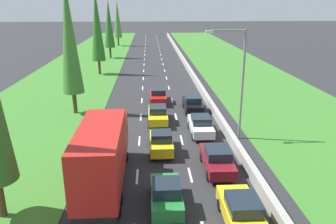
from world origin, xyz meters
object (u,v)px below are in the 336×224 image
at_px(yellow_hatchback_centre_lane, 161,142).
at_px(red_sedan_centre_lane, 158,96).
at_px(maroon_sedan_right_lane, 217,159).
at_px(poplar_tree_fifth, 117,19).
at_px(yellow_sedan_centre_lane, 158,114).
at_px(yellow_sedan_right_lane, 242,212).
at_px(poplar_tree_fourth, 109,24).
at_px(white_sedan_right_lane, 201,125).
at_px(red_box_truck_left_lane, 103,154).
at_px(street_light_mast, 239,77).
at_px(green_hatchback_centre_lane, 166,195).
at_px(poplar_tree_third, 97,25).
at_px(black_sedan_right_lane, 193,104).
at_px(poplar_tree_second, 69,37).

xyz_separation_m(yellow_hatchback_centre_lane, red_sedan_centre_lane, (0.16, 13.41, -0.02)).
relative_size(maroon_sedan_right_lane, poplar_tree_fifth, 0.39).
relative_size(yellow_sedan_centre_lane, red_sedan_centre_lane, 1.00).
distance_m(yellow_sedan_right_lane, poplar_tree_fourth, 56.98).
relative_size(white_sedan_right_lane, yellow_hatchback_centre_lane, 1.15).
relative_size(red_box_truck_left_lane, street_light_mast, 1.04).
distance_m(poplar_tree_fourth, poplar_tree_fifth, 20.21).
xyz_separation_m(green_hatchback_centre_lane, poplar_tree_third, (-8.63, 37.21, 6.72)).
height_order(green_hatchback_centre_lane, red_sedan_centre_lane, green_hatchback_centre_lane).
height_order(white_sedan_right_lane, black_sedan_right_lane, same).
height_order(red_sedan_centre_lane, poplar_tree_third, poplar_tree_third).
height_order(green_hatchback_centre_lane, poplar_tree_fifth, poplar_tree_fifth).
bearing_deg(green_hatchback_centre_lane, white_sedan_right_lane, 72.11).
height_order(yellow_hatchback_centre_lane, street_light_mast, street_light_mast).
distance_m(poplar_tree_third, poplar_tree_fourth, 16.32).
height_order(green_hatchback_centre_lane, poplar_tree_third, poplar_tree_third).
height_order(red_sedan_centre_lane, red_box_truck_left_lane, red_box_truck_left_lane).
height_order(red_box_truck_left_lane, poplar_tree_fourth, poplar_tree_fourth).
xyz_separation_m(red_sedan_centre_lane, poplar_tree_fourth, (-8.79, 32.74, 5.97)).
xyz_separation_m(maroon_sedan_right_lane, poplar_tree_third, (-12.28, 32.97, 6.74)).
distance_m(black_sedan_right_lane, poplar_tree_fourth, 38.64).
bearing_deg(yellow_hatchback_centre_lane, street_light_mast, 21.08).
distance_m(yellow_hatchback_centre_lane, street_light_mast, 8.02).
distance_m(yellow_hatchback_centre_lane, red_sedan_centre_lane, 13.41).
xyz_separation_m(yellow_sedan_right_lane, yellow_hatchback_centre_lane, (-3.74, 9.14, 0.02)).
xyz_separation_m(red_sedan_centre_lane, poplar_tree_fifth, (-8.82, 52.95, 5.95)).
bearing_deg(black_sedan_right_lane, poplar_tree_third, 121.78).
height_order(poplar_tree_second, poplar_tree_fourth, poplar_tree_second).
distance_m(red_box_truck_left_lane, poplar_tree_third, 35.45).
distance_m(maroon_sedan_right_lane, red_box_truck_left_lane, 7.64).
distance_m(red_sedan_centre_lane, poplar_tree_third, 19.83).
height_order(yellow_sedan_centre_lane, street_light_mast, street_light_mast).
relative_size(red_sedan_centre_lane, poplar_tree_third, 0.35).
relative_size(poplar_tree_fourth, street_light_mast, 1.27).
bearing_deg(poplar_tree_third, street_light_mast, -61.52).
bearing_deg(poplar_tree_fifth, maroon_sedan_right_lane, -79.95).
bearing_deg(green_hatchback_centre_lane, poplar_tree_third, 103.06).
relative_size(yellow_sedan_right_lane, red_box_truck_left_lane, 0.48).
bearing_deg(poplar_tree_fourth, poplar_tree_third, -90.00).
xyz_separation_m(maroon_sedan_right_lane, black_sedan_right_lane, (0.01, 13.12, 0.00)).
bearing_deg(black_sedan_right_lane, white_sedan_right_lane, -91.16).
height_order(maroon_sedan_right_lane, black_sedan_right_lane, same).
bearing_deg(red_sedan_centre_lane, poplar_tree_second, -158.61).
relative_size(white_sedan_right_lane, red_box_truck_left_lane, 0.48).
bearing_deg(street_light_mast, yellow_hatchback_centre_lane, -158.92).
xyz_separation_m(yellow_sedan_right_lane, white_sedan_right_lane, (-0.20, 12.74, 0.00)).
relative_size(yellow_sedan_right_lane, poplar_tree_fourth, 0.39).
relative_size(yellow_sedan_centre_lane, black_sedan_right_lane, 1.00).
relative_size(black_sedan_right_lane, street_light_mast, 0.50).
bearing_deg(yellow_sedan_centre_lane, white_sedan_right_lane, -40.87).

